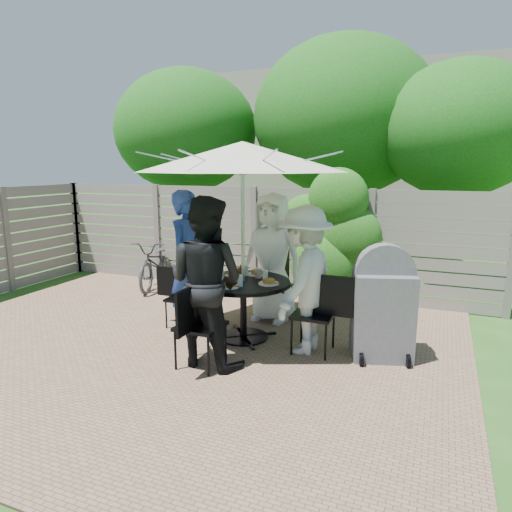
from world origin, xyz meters
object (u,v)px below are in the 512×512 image
at_px(person_left, 189,261).
at_px(syrup_jug, 241,273).
at_px(chair_back, 276,298).
at_px(coffee_cup, 258,273).
at_px(umbrella, 243,157).
at_px(plate_left, 219,276).
at_px(person_back, 272,258).
at_px(glass_right, 265,276).
at_px(bbq_grill, 382,307).
at_px(chair_left, 183,309).
at_px(glass_back, 246,270).
at_px(glass_front, 240,281).
at_px(bicycle, 157,263).
at_px(chair_right, 314,330).
at_px(plate_front, 228,285).
at_px(person_front, 206,282).
at_px(plate_right, 269,282).
at_px(chair_front, 200,343).
at_px(person_right, 305,280).
at_px(glass_left, 221,275).
at_px(plate_back, 257,273).
at_px(patio_table, 243,299).

height_order(person_left, syrup_jug, person_left).
relative_size(chair_back, coffee_cup, 7.98).
relative_size(umbrella, coffee_cup, 23.41).
distance_m(plate_left, syrup_jug, 0.31).
xyz_separation_m(person_back, coffee_cup, (0.04, -0.62, -0.08)).
height_order(glass_right, bbq_grill, bbq_grill).
distance_m(glass_right, bbq_grill, 1.46).
bearing_deg(umbrella, chair_left, 174.36).
bearing_deg(glass_back, glass_front, -73.75).
bearing_deg(bicycle, bbq_grill, -37.69).
bearing_deg(chair_left, chair_right, -7.76).
relative_size(plate_front, syrup_jug, 1.62).
bearing_deg(glass_front, glass_back, 106.25).
relative_size(person_front, glass_back, 13.54).
bearing_deg(plate_right, chair_left, 174.33).
xyz_separation_m(person_left, glass_back, (0.75, 0.19, -0.10)).
bearing_deg(chair_front, person_right, -45.82).
bearing_deg(glass_left, glass_right, 16.25).
bearing_deg(chair_front, bicycle, 41.95).
bearing_deg(glass_left, plate_back, 55.06).
relative_size(chair_front, coffee_cup, 8.12).
bearing_deg(chair_back, glass_right, 16.52).
distance_m(coffee_cup, bbq_grill, 1.61).
bearing_deg(bicycle, umbrella, -50.82).
distance_m(person_front, bbq_grill, 2.03).
relative_size(chair_right, glass_back, 6.94).
relative_size(patio_table, person_front, 0.68).
bearing_deg(patio_table, person_front, -95.75).
bearing_deg(plate_back, patio_table, -95.75).
bearing_deg(chair_left, plate_right, -7.79).
bearing_deg(person_left, umbrella, -90.00).
bearing_deg(coffee_cup, syrup_jug, -139.02).
bearing_deg(glass_front, plate_right, 39.75).
xyz_separation_m(person_right, plate_left, (-1.18, 0.12, -0.08)).
xyz_separation_m(person_left, bbq_grill, (2.54, -0.02, -0.33)).
relative_size(person_right, glass_front, 12.60).
xyz_separation_m(glass_right, bbq_grill, (1.44, -0.02, -0.23)).
distance_m(plate_front, syrup_jug, 0.42).
distance_m(glass_front, bicycle, 3.35).
relative_size(chair_left, glass_back, 5.96).
height_order(patio_table, plate_front, plate_front).
xyz_separation_m(person_back, bicycle, (-2.61, 0.97, -0.47)).
relative_size(person_left, plate_back, 7.28).
xyz_separation_m(patio_table, plate_left, (-0.36, 0.04, 0.26)).
distance_m(plate_right, syrup_jug, 0.43).
bearing_deg(glass_back, plate_right, -34.94).
xyz_separation_m(person_back, person_right, (0.74, -0.91, -0.04)).
relative_size(chair_right, person_right, 0.55).
bearing_deg(person_back, person_left, -135.00).
height_order(person_right, plate_back, person_right).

